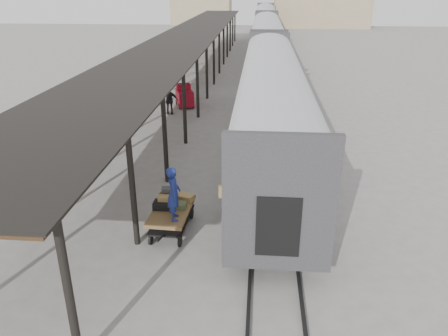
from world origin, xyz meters
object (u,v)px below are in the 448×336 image
object	(u,v)px
luggage_tug	(185,97)
pedestrian	(170,100)
baggage_cart	(172,214)
porter	(174,194)

from	to	relation	value
luggage_tug	pedestrian	distance (m)	2.19
baggage_cart	pedestrian	size ratio (longest dim) A/B	1.32
porter	pedestrian	world-z (taller)	porter
porter	pedestrian	size ratio (longest dim) A/B	0.99
luggage_tug	porter	xyz separation A→B (m)	(2.59, -17.36, 1.09)
luggage_tug	porter	size ratio (longest dim) A/B	1.07
baggage_cart	porter	bearing A→B (deg)	-65.90
luggage_tug	pedestrian	world-z (taller)	pedestrian
luggage_tug	pedestrian	size ratio (longest dim) A/B	1.06
luggage_tug	porter	distance (m)	17.58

